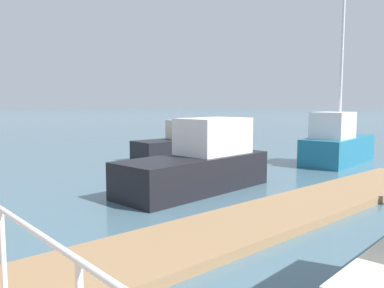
{
  "coord_description": "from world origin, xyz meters",
  "views": [
    {
      "loc": [
        -4.4,
        1.25,
        2.63
      ],
      "look_at": [
        1.93,
        8.37,
        1.63
      ],
      "focal_mm": 36.82,
      "sensor_mm": 36.0,
      "label": 1
    }
  ],
  "objects": [
    {
      "name": "moored_boat_3",
      "position": [
        3.57,
        9.87,
        0.81
      ],
      "size": [
        5.15,
        2.21,
        2.15
      ],
      "color": "black",
      "rests_on": "ground_plane"
    },
    {
      "name": "moored_boat_0",
      "position": [
        11.56,
        9.75,
        0.88
      ],
      "size": [
        4.82,
        2.35,
        10.08
      ],
      "color": "#1E6B8C",
      "rests_on": "ground_plane"
    },
    {
      "name": "floating_dock",
      "position": [
        3.56,
        6.5,
        0.09
      ],
      "size": [
        14.12,
        2.0,
        0.18
      ],
      "primitive_type": "cube",
      "color": "#93704C",
      "rests_on": "ground_plane"
    },
    {
      "name": "moored_boat_4",
      "position": [
        7.73,
        15.36,
        0.69
      ],
      "size": [
        4.99,
        1.84,
        1.82
      ],
      "color": "black",
      "rests_on": "ground_plane"
    }
  ]
}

